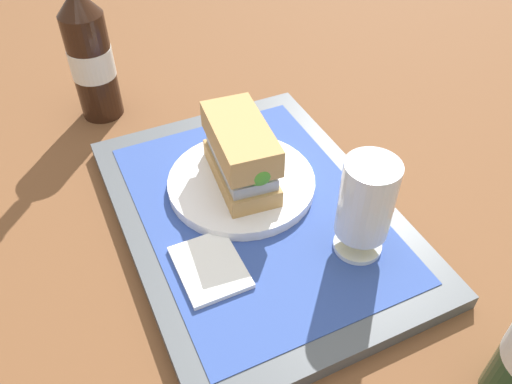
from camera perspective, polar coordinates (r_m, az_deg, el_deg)
ground_plane at (r=0.66m, az=-0.00°, el=-3.15°), size 3.00×3.00×0.00m
tray at (r=0.65m, az=-0.00°, el=-2.55°), size 0.44×0.32×0.02m
placemat at (r=0.64m, az=-0.00°, el=-1.90°), size 0.38×0.27×0.00m
plate at (r=0.67m, az=-1.36°, el=1.12°), size 0.19×0.19×0.01m
sandwich at (r=0.63m, az=-1.33°, el=4.26°), size 0.14×0.08×0.08m
beer_glass at (r=0.56m, az=12.00°, el=-1.48°), size 0.06×0.06×0.12m
napkin_folded at (r=0.58m, az=-5.10°, el=-8.25°), size 0.09×0.07×0.01m
second_bottle at (r=0.82m, az=-17.90°, el=14.34°), size 0.07×0.07×0.27m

